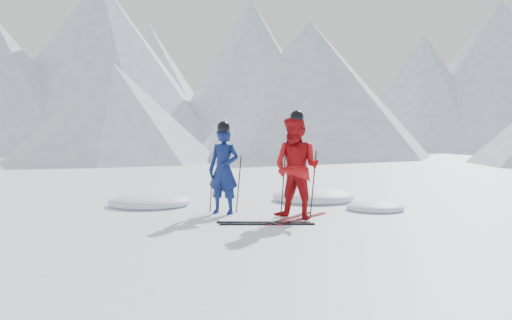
# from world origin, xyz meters

# --- Properties ---
(ground) EXTENTS (160.00, 160.00, 0.00)m
(ground) POSITION_xyz_m (0.00, 0.00, 0.00)
(ground) COLOR white
(ground) RESTS_ON ground
(mountain_range) EXTENTS (106.15, 62.94, 15.53)m
(mountain_range) POSITION_xyz_m (5.71, 35.31, 6.72)
(mountain_range) COLOR #B2BCD1
(mountain_range) RESTS_ON ground
(skier_blue) EXTENTS (0.70, 0.52, 1.77)m
(skier_blue) POSITION_xyz_m (-2.49, 0.52, 0.88)
(skier_blue) COLOR #0E1C54
(skier_blue) RESTS_ON ground
(skier_red) EXTENTS (1.15, 1.02, 1.96)m
(skier_red) POSITION_xyz_m (-0.95, 0.20, 0.98)
(skier_red) COLOR #AB0D11
(skier_red) RESTS_ON ground
(pole_blue_left) EXTENTS (0.12, 0.08, 1.18)m
(pole_blue_left) POSITION_xyz_m (-2.79, 0.67, 0.59)
(pole_blue_left) COLOR black
(pole_blue_left) RESTS_ON ground
(pole_blue_right) EXTENTS (0.12, 0.07, 1.18)m
(pole_blue_right) POSITION_xyz_m (-2.24, 0.77, 0.59)
(pole_blue_right) COLOR black
(pole_blue_right) RESTS_ON ground
(pole_red_left) EXTENTS (0.13, 0.10, 1.30)m
(pole_red_left) POSITION_xyz_m (-1.25, 0.45, 0.65)
(pole_red_left) COLOR black
(pole_red_left) RESTS_ON ground
(pole_red_right) EXTENTS (0.13, 0.09, 1.30)m
(pole_red_right) POSITION_xyz_m (-0.65, 0.35, 0.65)
(pole_red_right) COLOR black
(pole_red_right) RESTS_ON ground
(ski_worn_left) EXTENTS (0.62, 1.64, 0.03)m
(ski_worn_left) POSITION_xyz_m (-1.07, 0.20, 0.01)
(ski_worn_left) COLOR black
(ski_worn_left) RESTS_ON ground
(ski_worn_right) EXTENTS (0.72, 1.61, 0.03)m
(ski_worn_right) POSITION_xyz_m (-0.83, 0.20, 0.01)
(ski_worn_right) COLOR black
(ski_worn_right) RESTS_ON ground
(ski_loose_a) EXTENTS (1.68, 0.44, 0.03)m
(ski_loose_a) POSITION_xyz_m (-1.46, -0.41, 0.01)
(ski_loose_a) COLOR black
(ski_loose_a) RESTS_ON ground
(ski_loose_b) EXTENTS (1.67, 0.49, 0.03)m
(ski_loose_b) POSITION_xyz_m (-1.36, -0.56, 0.01)
(ski_loose_b) COLOR black
(ski_loose_b) RESTS_ON ground
(snow_lumps) EXTENTS (9.69, 5.36, 0.43)m
(snow_lumps) POSITION_xyz_m (-1.52, 1.84, 0.00)
(snow_lumps) COLOR white
(snow_lumps) RESTS_ON ground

